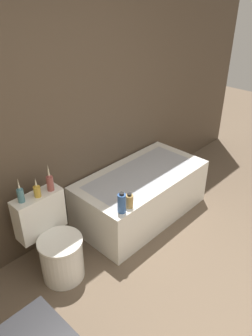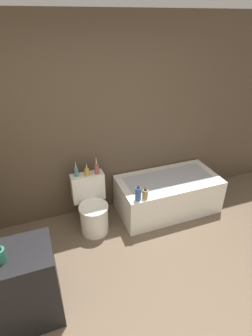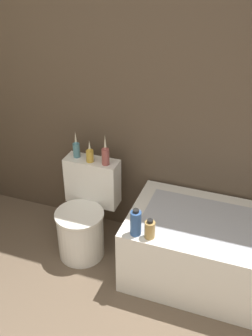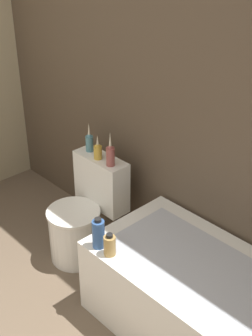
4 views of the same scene
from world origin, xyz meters
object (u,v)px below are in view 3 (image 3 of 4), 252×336
at_px(vase_gold, 76,148).
at_px(shampoo_bottle_short, 150,229).
at_px(bathtub, 227,255).
at_px(vase_bronze, 105,155).
at_px(vase_silver, 90,154).
at_px(shampoo_bottle_tall, 136,223).
at_px(toilet, 85,216).

relative_size(vase_gold, shampoo_bottle_short, 1.53).
xyz_separation_m(bathtub, vase_bronze, (-1.00, 0.15, 0.55)).
distance_m(vase_silver, shampoo_bottle_tall, 0.72).
distance_m(toilet, shampoo_bottle_short, 0.74).
bearing_deg(vase_bronze, vase_gold, 173.26).
distance_m(vase_bronze, shampoo_bottle_tall, 0.63).
distance_m(bathtub, vase_bronze, 1.15).
distance_m(toilet, shampoo_bottle_tall, 0.67).
height_order(vase_gold, vase_silver, vase_gold).
bearing_deg(vase_silver, toilet, -90.00).
height_order(bathtub, shampoo_bottle_short, shampoo_bottle_short).
bearing_deg(vase_silver, bathtub, -7.59).
bearing_deg(vase_bronze, toilet, -130.41).
distance_m(vase_gold, vase_silver, 0.13).
height_order(vase_bronze, shampoo_bottle_tall, vase_bronze).
xyz_separation_m(vase_silver, shampoo_bottle_tall, (0.53, -0.45, -0.18)).
distance_m(bathtub, shampoo_bottle_short, 0.67).
bearing_deg(shampoo_bottle_short, vase_bronze, 137.76).
relative_size(vase_gold, shampoo_bottle_tall, 1.10).
xyz_separation_m(bathtub, shampoo_bottle_short, (-0.50, -0.30, 0.32)).
relative_size(bathtub, vase_gold, 6.58).
bearing_deg(shampoo_bottle_tall, toilet, 150.57).
height_order(bathtub, shampoo_bottle_tall, shampoo_bottle_tall).
height_order(toilet, shampoo_bottle_tall, toilet).
bearing_deg(vase_bronze, bathtub, -8.63).
height_order(bathtub, toilet, toilet).
xyz_separation_m(vase_silver, shampoo_bottle_short, (0.62, -0.45, -0.21)).
xyz_separation_m(shampoo_bottle_tall, shampoo_bottle_short, (0.10, 0.00, -0.03)).
relative_size(bathtub, vase_silver, 7.98).
bearing_deg(shampoo_bottle_short, vase_gold, 147.53).
height_order(toilet, vase_bronze, vase_bronze).
bearing_deg(vase_gold, shampoo_bottle_short, -32.47).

